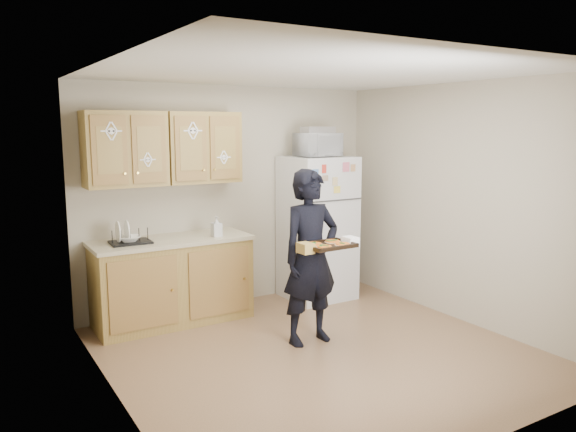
{
  "coord_description": "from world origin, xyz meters",
  "views": [
    {
      "loc": [
        -2.78,
        -4.02,
        2.05
      ],
      "look_at": [
        -0.06,
        0.45,
        1.21
      ],
      "focal_mm": 35.0,
      "sensor_mm": 36.0,
      "label": 1
    }
  ],
  "objects_px": {
    "refrigerator": "(317,228)",
    "person": "(311,257)",
    "microwave": "(318,145)",
    "dish_rack": "(130,236)",
    "baking_tray": "(328,246)"
  },
  "relations": [
    {
      "from": "microwave",
      "to": "dish_rack",
      "type": "relative_size",
      "value": 1.27
    },
    {
      "from": "dish_rack",
      "to": "baking_tray",
      "type": "bearing_deg",
      "value": -47.86
    },
    {
      "from": "person",
      "to": "baking_tray",
      "type": "distance_m",
      "value": 0.34
    },
    {
      "from": "baking_tray",
      "to": "microwave",
      "type": "bearing_deg",
      "value": 57.37
    },
    {
      "from": "microwave",
      "to": "dish_rack",
      "type": "distance_m",
      "value": 2.35
    },
    {
      "from": "refrigerator",
      "to": "baking_tray",
      "type": "xyz_separation_m",
      "value": [
        -0.88,
        -1.46,
        0.15
      ]
    },
    {
      "from": "microwave",
      "to": "dish_rack",
      "type": "bearing_deg",
      "value": 174.94
    },
    {
      "from": "baking_tray",
      "to": "microwave",
      "type": "distance_m",
      "value": 1.84
    },
    {
      "from": "refrigerator",
      "to": "person",
      "type": "distance_m",
      "value": 1.45
    },
    {
      "from": "refrigerator",
      "to": "microwave",
      "type": "xyz_separation_m",
      "value": [
        -0.04,
        -0.05,
        0.99
      ]
    },
    {
      "from": "person",
      "to": "dish_rack",
      "type": "distance_m",
      "value": 1.81
    },
    {
      "from": "refrigerator",
      "to": "microwave",
      "type": "distance_m",
      "value": 0.99
    },
    {
      "from": "baking_tray",
      "to": "person",
      "type": "bearing_deg",
      "value": 86.24
    },
    {
      "from": "microwave",
      "to": "dish_rack",
      "type": "xyz_separation_m",
      "value": [
        -2.19,
        0.08,
        -0.86
      ]
    },
    {
      "from": "microwave",
      "to": "dish_rack",
      "type": "height_order",
      "value": "microwave"
    }
  ]
}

